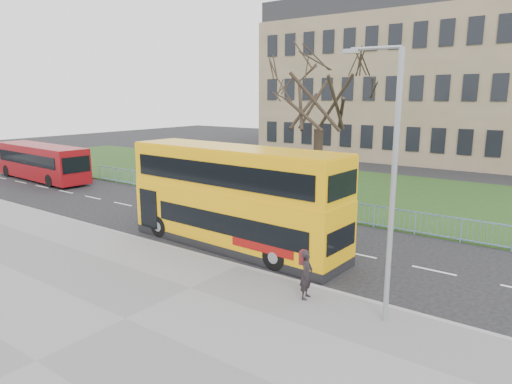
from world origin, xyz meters
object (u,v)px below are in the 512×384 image
pedestrian (306,274)px  street_lamp (390,178)px  yellow_bus (234,195)px  red_bus (41,161)px

pedestrian → street_lamp: bearing=-99.8°
yellow_bus → red_bus: bearing=173.0°
yellow_bus → red_bus: 22.19m
red_bus → street_lamp: size_ratio=1.38×
yellow_bus → street_lamp: (7.58, -2.79, 1.94)m
pedestrian → street_lamp: 4.10m
yellow_bus → red_bus: (-21.86, 3.69, -0.84)m
street_lamp → yellow_bus: bearing=151.2°
yellow_bus → red_bus: size_ratio=0.99×
red_bus → pedestrian: red_bus is taller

